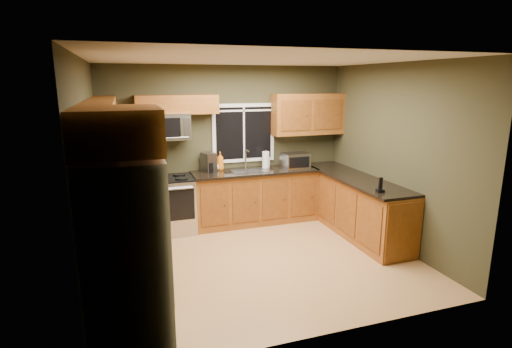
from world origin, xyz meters
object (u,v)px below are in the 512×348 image
kettle (211,164)px  cordless_phone (380,188)px  microwave (166,127)px  soap_bottle_c (216,166)px  refrigerator (127,254)px  toaster_oven (295,161)px  range (170,205)px  paper_towel_roll (266,160)px  soap_bottle_a (220,161)px  coffee_maker (209,163)px  soap_bottle_b (267,162)px

kettle → cordless_phone: size_ratio=1.35×
microwave → kettle: 0.99m
microwave → soap_bottle_c: size_ratio=4.79×
refrigerator → toaster_oven: 3.94m
refrigerator → range: (0.69, 2.77, -0.43)m
refrigerator → paper_towel_roll: size_ratio=5.62×
kettle → paper_towel_roll: size_ratio=0.89×
toaster_oven → cordless_phone: 1.85m
soap_bottle_c → microwave: bearing=-173.4°
soap_bottle_c → paper_towel_roll: bearing=-5.5°
cordless_phone → soap_bottle_a: bearing=130.2°
coffee_maker → soap_bottle_b: 1.06m
refrigerator → soap_bottle_c: refrigerator is taller
range → microwave: (-0.00, 0.14, 1.26)m
range → soap_bottle_a: soap_bottle_a is taller
refrigerator → soap_bottle_c: (1.51, 3.00, 0.12)m
soap_bottle_b → soap_bottle_c: soap_bottle_b is taller
microwave → soap_bottle_b: 1.88m
paper_towel_roll → soap_bottle_c: size_ratio=2.02×
refrigerator → kettle: (1.42, 2.95, 0.17)m
soap_bottle_c → cordless_phone: bearing=-48.5°
toaster_oven → soap_bottle_b: 0.51m
range → microwave: bearing=90.0°
kettle → soap_bottle_c: bearing=32.8°
paper_towel_roll → soap_bottle_b: 0.09m
soap_bottle_c → coffee_maker: bearing=-151.4°
kettle → soap_bottle_c: 0.11m
soap_bottle_a → cordless_phone: 2.73m
cordless_phone → coffee_maker: bearing=134.5°
range → paper_towel_roll: (1.70, 0.14, 0.62)m
cordless_phone → paper_towel_roll: bearing=115.7°
microwave → toaster_oven: 2.28m
toaster_oven → cordless_phone: (0.49, -1.78, -0.08)m
toaster_oven → soap_bottle_c: toaster_oven is taller
coffee_maker → soap_bottle_a: 0.23m
range → coffee_maker: 0.94m
soap_bottle_c → toaster_oven: bearing=-12.5°
refrigerator → toaster_oven: (2.86, 2.70, 0.18)m
kettle → paper_towel_roll: (0.97, -0.03, 0.01)m
microwave → soap_bottle_a: microwave is taller
range → soap_bottle_b: 1.84m
range → paper_towel_roll: bearing=4.9°
refrigerator → toaster_oven: refrigerator is taller
toaster_oven → soap_bottle_b: toaster_oven is taller
range → soap_bottle_a: 1.12m
range → coffee_maker: bearing=13.0°
soap_bottle_a → soap_bottle_b: size_ratio=1.80×
toaster_oven → coffee_maker: coffee_maker is taller
coffee_maker → soap_bottle_b: (1.06, 0.04, -0.06)m
coffee_maker → cordless_phone: bearing=-45.5°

